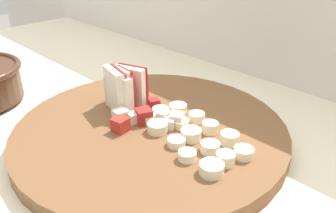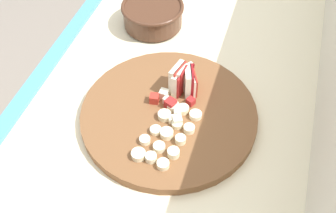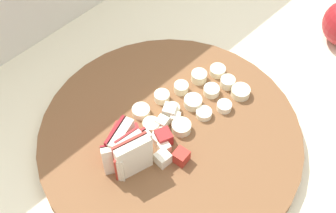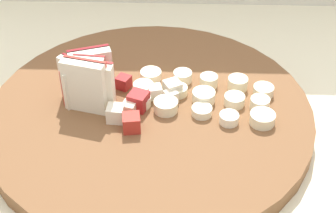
{
  "view_description": "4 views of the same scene",
  "coord_description": "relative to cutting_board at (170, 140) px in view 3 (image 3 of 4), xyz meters",
  "views": [
    {
      "loc": [
        0.39,
        -0.27,
        1.19
      ],
      "look_at": [
        0.07,
        0.05,
        0.95
      ],
      "focal_mm": 38.14,
      "sensor_mm": 36.0,
      "label": 1
    },
    {
      "loc": [
        0.62,
        0.19,
        1.62
      ],
      "look_at": [
        0.08,
        0.03,
        0.96
      ],
      "focal_mm": 44.13,
      "sensor_mm": 36.0,
      "label": 2
    },
    {
      "loc": [
        -0.21,
        -0.25,
        1.54
      ],
      "look_at": [
        0.09,
        0.06,
        0.94
      ],
      "focal_mm": 52.78,
      "sensor_mm": 36.0,
      "label": 3
    },
    {
      "loc": [
        0.1,
        -0.45,
        1.31
      ],
      "look_at": [
        0.09,
        -0.0,
        0.95
      ],
      "focal_mm": 54.33,
      "sensor_mm": 36.0,
      "label": 4
    }
  ],
  "objects": [
    {
      "name": "cutting_board",
      "position": [
        0.0,
        0.0,
        0.0
      ],
      "size": [
        0.39,
        0.39,
        0.02
      ],
      "primitive_type": "cylinder",
      "color": "brown",
      "rests_on": "tiled_countertop"
    },
    {
      "name": "banana_slice_rows",
      "position": [
        0.06,
        0.02,
        0.02
      ],
      "size": [
        0.18,
        0.11,
        0.02
      ],
      "color": "white",
      "rests_on": "cutting_board"
    },
    {
      "name": "apple_dice_pile",
      "position": [
        -0.01,
        -0.0,
        0.02
      ],
      "size": [
        0.09,
        0.1,
        0.02
      ],
      "color": "#A32323",
      "rests_on": "cutting_board"
    },
    {
      "name": "apple_wedge_fan",
      "position": [
        -0.07,
        0.01,
        0.04
      ],
      "size": [
        0.07,
        0.07,
        0.07
      ],
      "color": "maroon",
      "rests_on": "cutting_board"
    },
    {
      "name": "tile_backsplash",
      "position": [
        -0.06,
        0.33,
        -0.28
      ],
      "size": [
        2.4,
        0.04,
        1.27
      ],
      "primitive_type": "cube",
      "color": "silver",
      "rests_on": "ground"
    }
  ]
}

